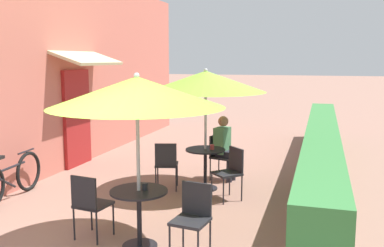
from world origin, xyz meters
TOP-DOWN VIEW (x-y plane):
  - cafe_facade_wall at (-2.54, 5.33)m, footprint 0.98×10.92m
  - planter_hedge at (2.75, 5.36)m, footprint 0.60×9.92m
  - patio_table_near at (0.61, 1.45)m, footprint 0.71×0.71m
  - patio_umbrella_near at (0.61, 1.45)m, footprint 2.11×2.11m
  - cafe_chair_near_left at (-0.09, 1.47)m, footprint 0.45×0.45m
  - cafe_chair_near_right at (1.31, 1.43)m, footprint 0.45×0.45m
  - coffee_cup_near at (0.68, 1.49)m, footprint 0.07×0.07m
  - patio_table_mid at (0.76, 4.03)m, footprint 0.71×0.71m
  - patio_umbrella_mid at (0.76, 4.03)m, footprint 2.11×2.11m
  - cafe_chair_mid_left at (1.31, 3.60)m, footprint 0.57×0.57m
  - cafe_chair_mid_right at (0.85, 4.72)m, footprint 0.49×0.49m
  - seated_patron_mid_right at (0.96, 4.70)m, footprint 0.47×0.41m
  - cafe_chair_mid_back at (0.11, 3.76)m, footprint 0.49×0.49m
  - coffee_cup_mid at (0.88, 4.03)m, footprint 0.07×0.07m
  - bicycle_second at (-2.18, 2.50)m, footprint 0.21×1.74m

SIDE VIEW (x-z plane):
  - bicycle_second at x=-2.18m, z-range -0.03..0.77m
  - patio_table_near at x=0.61m, z-range 0.14..0.88m
  - patio_table_mid at x=0.76m, z-range 0.14..0.88m
  - cafe_chair_near_left at x=-0.09m, z-range 0.08..0.95m
  - cafe_chair_near_right at x=1.31m, z-range 0.08..0.95m
  - cafe_chair_mid_left at x=1.31m, z-range 0.08..0.95m
  - cafe_chair_mid_right at x=0.85m, z-range 0.08..0.95m
  - cafe_chair_mid_back at x=0.11m, z-range 0.08..0.95m
  - planter_hedge at x=2.75m, z-range 0.03..1.04m
  - seated_patron_mid_right at x=0.96m, z-range 0.06..1.31m
  - coffee_cup_near at x=0.68m, z-range 0.73..0.82m
  - coffee_cup_mid at x=0.88m, z-range 0.73..0.82m
  - patio_umbrella_near at x=0.61m, z-range 0.85..3.03m
  - patio_umbrella_mid at x=0.76m, z-range 0.85..3.03m
  - cafe_facade_wall at x=-2.54m, z-range -0.01..4.19m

